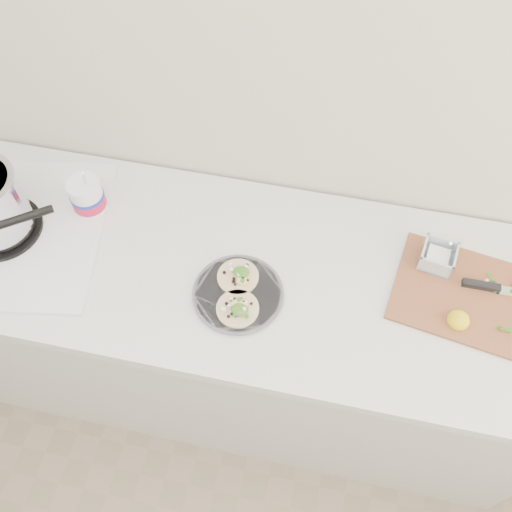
# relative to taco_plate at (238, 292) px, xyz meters

# --- Properties ---
(counter) EXTENTS (2.44, 0.66, 0.90)m
(counter) POSITION_rel_taco_plate_xyz_m (-0.23, 0.10, -0.47)
(counter) COLOR silver
(counter) RESTS_ON ground
(taco_plate) EXTENTS (0.25, 0.25, 0.04)m
(taco_plate) POSITION_rel_taco_plate_xyz_m (0.00, 0.00, 0.00)
(taco_plate) COLOR #545359
(taco_plate) RESTS_ON counter
(tub) EXTENTS (0.10, 0.10, 0.23)m
(tub) POSITION_rel_taco_plate_xyz_m (-0.50, 0.20, 0.05)
(tub) COLOR white
(tub) RESTS_ON counter
(cutboard) EXTENTS (0.47, 0.37, 0.07)m
(cutboard) POSITION_rel_taco_plate_xyz_m (0.63, 0.14, -0.00)
(cutboard) COLOR brown
(cutboard) RESTS_ON counter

